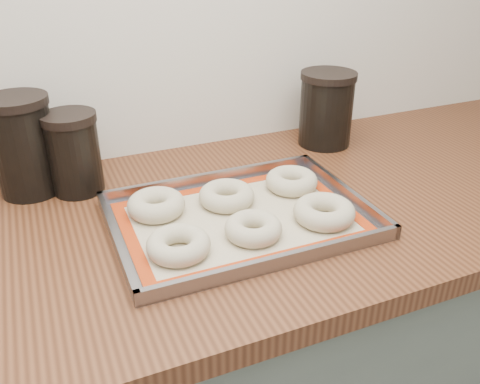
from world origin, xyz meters
name	(u,v)px	position (x,y,z in m)	size (l,w,h in m)	color
countertop	(216,220)	(0.00, 1.68, 0.88)	(3.06, 0.68, 0.04)	brown
baking_tray	(240,218)	(0.03, 1.62, 0.91)	(0.46, 0.33, 0.03)	gray
baking_mat	(240,219)	(0.03, 1.62, 0.90)	(0.42, 0.29, 0.00)	#C6B793
bagel_front_left	(178,245)	(-0.11, 1.56, 0.92)	(0.11, 0.11, 0.03)	beige
bagel_front_mid	(253,228)	(0.03, 1.56, 0.92)	(0.10, 0.10, 0.03)	beige
bagel_front_right	(324,212)	(0.17, 1.56, 0.92)	(0.11, 0.11, 0.04)	beige
bagel_back_left	(156,205)	(-0.11, 1.70, 0.92)	(0.11, 0.11, 0.04)	beige
bagel_back_mid	(227,196)	(0.03, 1.69, 0.92)	(0.11, 0.11, 0.03)	beige
bagel_back_right	(292,181)	(0.17, 1.69, 0.92)	(0.10, 0.10, 0.04)	beige
canister_left	(24,145)	(-0.31, 1.90, 1.00)	(0.12, 0.12, 0.20)	black
canister_mid	(74,153)	(-0.23, 1.86, 0.98)	(0.11, 0.11, 0.16)	black
canister_right	(326,109)	(0.36, 1.88, 0.99)	(0.13, 0.13, 0.18)	black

